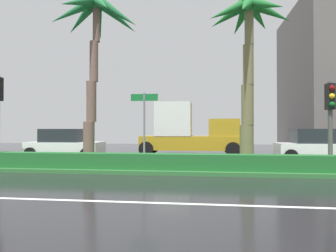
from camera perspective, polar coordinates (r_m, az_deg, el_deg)
name	(u,v)px	position (r m, az deg, el deg)	size (l,w,h in m)	color
ground_plane	(170,167)	(13.90, 0.47, -7.84)	(90.00, 42.00, 0.10)	black
near_lane_divider_stripe	(135,202)	(7.08, -6.30, -14.33)	(81.00, 0.14, 0.01)	white
median_strip	(168,167)	(12.90, -0.05, -7.83)	(85.50, 4.00, 0.15)	#2D6B33
median_hedge	(163,162)	(11.47, -0.93, -6.83)	(76.50, 0.70, 0.60)	#1E6028
palm_tree_mid_left	(95,27)	(15.16, -13.82, 18.01)	(4.23, 4.44, 8.13)	brown
palm_tree_centre_left	(248,33)	(13.93, 15.12, 16.87)	(3.84, 3.78, 7.48)	#6B6542
traffic_signal_median_right	(330,109)	(12.43, 28.72, 2.80)	(0.28, 0.43, 3.29)	#4C4C47
street_name_sign	(144,120)	(11.93, -4.59, 1.24)	(1.10, 0.08, 3.00)	slate
car_in_traffic_leading	(65,144)	(18.43, -19.22, -3.31)	(4.30, 2.02, 1.72)	white
box_truck_lead	(189,132)	(19.66, 3.97, -1.08)	(6.40, 2.64, 3.46)	#B28C1E
car_in_traffic_second	(318,146)	(17.64, 26.80, -3.39)	(4.30, 2.02, 1.72)	white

